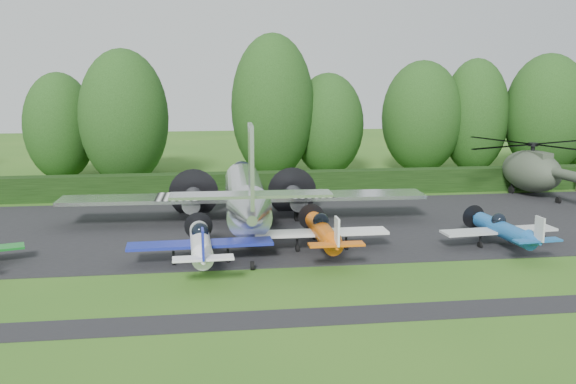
{
  "coord_description": "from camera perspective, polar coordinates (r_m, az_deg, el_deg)",
  "views": [
    {
      "loc": [
        -2.61,
        -31.42,
        10.36
      ],
      "look_at": [
        2.88,
        9.38,
        2.5
      ],
      "focal_mm": 40.0,
      "sensor_mm": 36.0,
      "label": 1
    }
  ],
  "objects": [
    {
      "name": "ground",
      "position": [
        33.18,
        -2.79,
        -7.4
      ],
      "size": [
        160.0,
        160.0,
        0.0
      ],
      "primitive_type": "plane",
      "color": "#295919",
      "rests_on": "ground"
    },
    {
      "name": "apron",
      "position": [
        42.77,
        -3.94,
        -3.23
      ],
      "size": [
        70.0,
        18.0,
        0.01
      ],
      "primitive_type": "cube",
      "color": "black",
      "rests_on": "ground"
    },
    {
      "name": "taxiway_verge",
      "position": [
        27.57,
        -1.7,
        -11.26
      ],
      "size": [
        70.0,
        2.0,
        0.0
      ],
      "primitive_type": "cube",
      "color": "black",
      "rests_on": "ground"
    },
    {
      "name": "hedgerow",
      "position": [
        53.49,
        -4.72,
        -0.39
      ],
      "size": [
        90.0,
        1.6,
        2.0
      ],
      "primitive_type": "cube",
      "color": "black",
      "rests_on": "ground"
    },
    {
      "name": "transport_plane",
      "position": [
        42.34,
        -3.78,
        -0.31
      ],
      "size": [
        24.76,
        18.99,
        7.93
      ],
      "rotation": [
        0.0,
        0.0,
        0.03
      ],
      "color": "silver",
      "rests_on": "ground"
    },
    {
      "name": "light_plane_white",
      "position": [
        34.67,
        -7.76,
        -4.51
      ],
      "size": [
        7.85,
        8.26,
        3.02
      ],
      "rotation": [
        0.0,
        0.0,
        -0.03
      ],
      "color": "white",
      "rests_on": "ground"
    },
    {
      "name": "light_plane_orange",
      "position": [
        36.84,
        3.12,
        -3.53
      ],
      "size": [
        7.79,
        8.19,
        2.99
      ],
      "rotation": [
        0.0,
        0.0,
        -0.0
      ],
      "color": "#D85C0C",
      "rests_on": "ground"
    },
    {
      "name": "light_plane_blue",
      "position": [
        39.77,
        18.61,
        -3.19
      ],
      "size": [
        7.07,
        7.43,
        2.72
      ],
      "rotation": [
        0.0,
        0.0,
        -0.09
      ],
      "color": "#195497",
      "rests_on": "ground"
    },
    {
      "name": "helicopter",
      "position": [
        57.1,
        20.87,
        2.06
      ],
      "size": [
        13.74,
        16.09,
        4.43
      ],
      "rotation": [
        0.0,
        0.0,
        -0.12
      ],
      "color": "#3A4636",
      "rests_on": "ground"
    },
    {
      "name": "tree_0",
      "position": [
        64.43,
        -19.63,
        5.49
      ],
      "size": [
        6.66,
        6.66,
        10.19
      ],
      "color": "black",
      "rests_on": "ground"
    },
    {
      "name": "tree_2",
      "position": [
        61.44,
        -1.37,
        7.56
      ],
      "size": [
        7.88,
        7.88,
        13.79
      ],
      "color": "black",
      "rests_on": "ground"
    },
    {
      "name": "tree_3",
      "position": [
        59.89,
        -14.39,
        6.42
      ],
      "size": [
        7.98,
        7.98,
        12.27
      ],
      "color": "black",
      "rests_on": "ground"
    },
    {
      "name": "tree_4",
      "position": [
        66.39,
        11.82,
        6.52
      ],
      "size": [
        8.06,
        8.06,
        11.33
      ],
      "color": "black",
      "rests_on": "ground"
    },
    {
      "name": "tree_5",
      "position": [
        68.09,
        16.29,
        6.5
      ],
      "size": [
        6.69,
        6.69,
        11.54
      ],
      "color": "black",
      "rests_on": "ground"
    },
    {
      "name": "tree_6",
      "position": [
        69.28,
        22.03,
        6.41
      ],
      "size": [
        8.27,
        8.27,
        12.0
      ],
      "color": "black",
      "rests_on": "ground"
    },
    {
      "name": "tree_9",
      "position": [
        63.5,
        3.57,
        5.99
      ],
      "size": [
        7.01,
        7.01,
        10.11
      ],
      "color": "black",
      "rests_on": "ground"
    },
    {
      "name": "tree_10",
      "position": [
        67.19,
        -13.84,
        5.46
      ],
      "size": [
        5.5,
        5.5,
        8.95
      ],
      "color": "black",
      "rests_on": "ground"
    }
  ]
}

